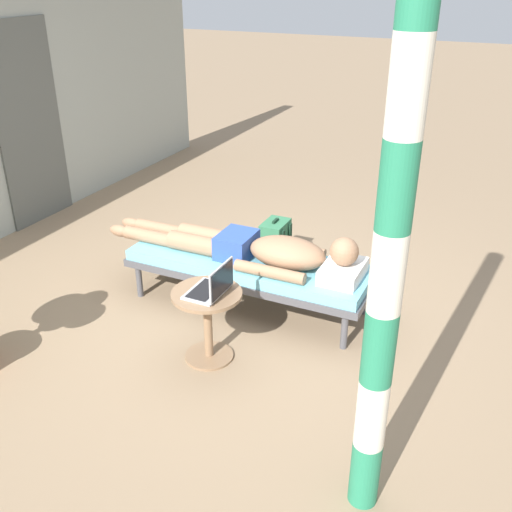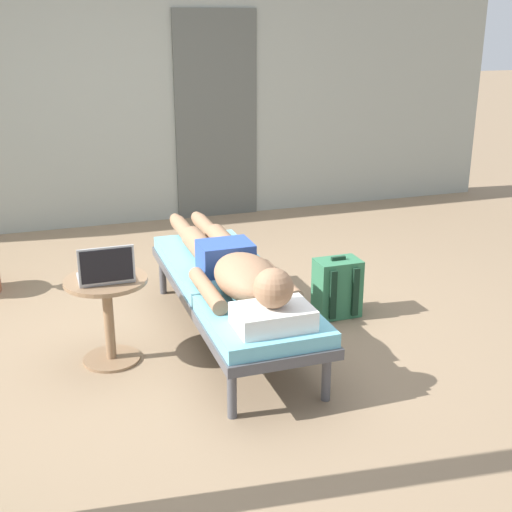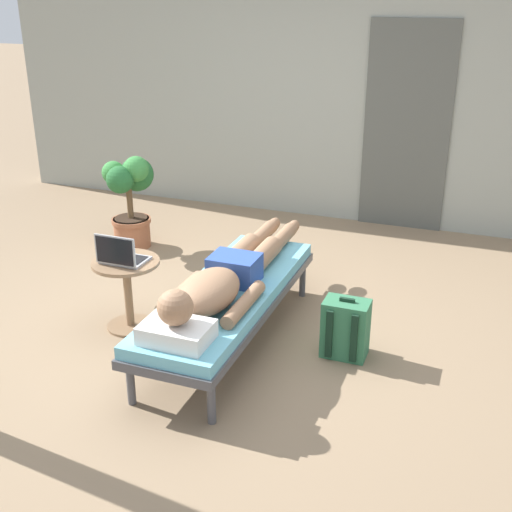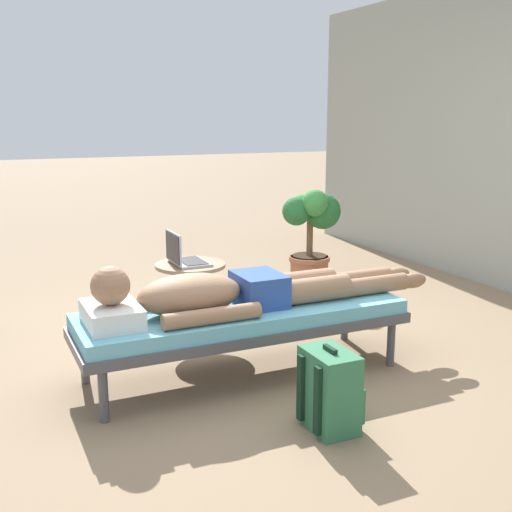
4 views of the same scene
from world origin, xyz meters
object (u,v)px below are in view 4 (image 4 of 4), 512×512
Objects in this scene: lounge_chair at (243,319)px; person_reclining at (229,293)px; side_table at (191,287)px; laptop at (183,256)px; backpack at (330,391)px; potted_plant at (311,231)px.

lounge_chair is 0.90× the size of person_reclining.
lounge_chair is 3.75× the size of side_table.
laptop is 1.62m from backpack.
laptop is 0.73× the size of backpack.
person_reclining reaches higher than backpack.
laptop reaches higher than backpack.
person_reclining is at bearing -165.61° from backpack.
laptop reaches higher than person_reclining.
backpack is 2.68m from potted_plant.
person_reclining is at bearing -90.00° from lounge_chair.
lounge_chair is 2.20× the size of potted_plant.
backpack is at bearing 8.23° from laptop.
backpack is at bearing 14.39° from person_reclining.
backpack is (1.56, 0.23, -0.39)m from laptop.
backpack is at bearing 8.46° from lounge_chair.
potted_plant is at bearing 118.82° from laptop.
side_table is 1.23× the size of backpack.
person_reclining is 0.77m from laptop.
potted_plant reaches higher than person_reclining.
lounge_chair is at bearing 4.19° from side_table.
backpack is at bearing 6.37° from side_table.
person_reclining reaches higher than lounge_chair.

